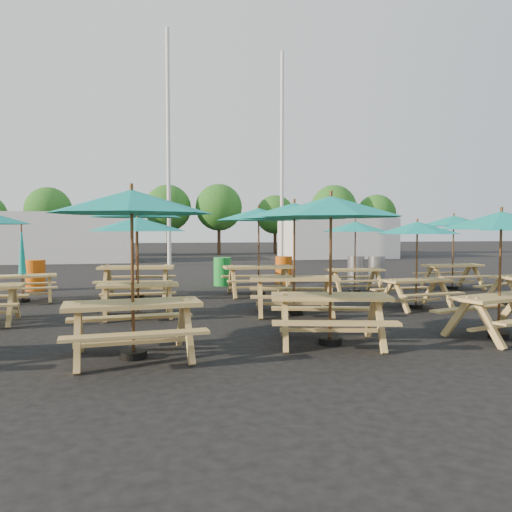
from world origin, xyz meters
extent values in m
plane|color=black|center=(0.00, 0.00, 0.00)|extent=(120.00, 120.00, 0.00)
cube|color=tan|center=(-6.03, 1.43, 0.66)|extent=(1.70, 0.94, 0.05)
cube|color=tan|center=(-5.91, 0.85, 0.40)|extent=(1.61, 0.55, 0.04)
cube|color=tan|center=(-6.15, 2.00, 0.40)|extent=(1.61, 0.55, 0.04)
cylinder|color=black|center=(-6.03, 1.43, 0.04)|extent=(0.32, 0.32, 0.09)
cylinder|color=brown|center=(-6.03, 1.43, 1.02)|extent=(0.04, 0.04, 2.05)
cone|color=#0E8A86|center=(-6.03, 1.43, 1.38)|extent=(0.20, 0.20, 1.33)
cube|color=tan|center=(-3.07, -4.81, 0.77)|extent=(1.95, 0.91, 0.06)
cube|color=tan|center=(-3.01, -5.50, 0.47)|extent=(1.90, 0.44, 0.04)
cube|color=tan|center=(-3.14, -4.12, 0.47)|extent=(1.90, 0.44, 0.04)
cylinder|color=black|center=(-3.07, -4.81, 0.05)|extent=(0.38, 0.38, 0.10)
cylinder|color=brown|center=(-3.07, -4.81, 1.20)|extent=(0.05, 0.05, 2.41)
cone|color=#0E8A86|center=(-3.07, -4.81, 2.22)|extent=(2.52, 2.52, 0.34)
cube|color=tan|center=(-3.11, -1.38, 0.68)|extent=(1.67, 0.69, 0.06)
cube|color=tan|center=(-3.09, -1.99, 0.41)|extent=(1.66, 0.27, 0.04)
cube|color=tan|center=(-3.12, -0.78, 0.41)|extent=(1.66, 0.27, 0.04)
cylinder|color=black|center=(-3.11, -1.38, 0.05)|extent=(0.33, 0.33, 0.09)
cylinder|color=brown|center=(-3.11, -1.38, 1.05)|extent=(0.04, 0.04, 2.11)
cone|color=#0E8A86|center=(-3.11, -1.38, 1.94)|extent=(2.08, 2.08, 0.29)
cube|color=tan|center=(-3.24, 1.75, 0.82)|extent=(2.05, 0.95, 0.07)
cube|color=tan|center=(-3.31, 1.03, 0.50)|extent=(2.00, 0.46, 0.04)
cube|color=tan|center=(-3.17, 2.48, 0.50)|extent=(2.00, 0.46, 0.04)
cylinder|color=black|center=(-3.24, 1.75, 0.06)|extent=(0.40, 0.40, 0.11)
cylinder|color=brown|center=(-3.24, 1.75, 1.27)|extent=(0.05, 0.05, 2.54)
cone|color=#0E8A86|center=(-3.24, 1.75, 2.34)|extent=(2.65, 2.65, 0.35)
cube|color=tan|center=(-0.03, -4.55, 0.77)|extent=(1.98, 1.12, 0.06)
cube|color=tan|center=(-0.19, -5.21, 0.47)|extent=(1.87, 0.67, 0.04)
cube|color=tan|center=(0.12, -3.88, 0.47)|extent=(1.87, 0.67, 0.04)
cylinder|color=black|center=(-0.03, -4.55, 0.05)|extent=(0.37, 0.37, 0.10)
cylinder|color=brown|center=(-0.03, -4.55, 1.19)|extent=(0.05, 0.05, 2.38)
cone|color=#0E8A86|center=(-0.03, -4.55, 2.19)|extent=(2.74, 2.74, 0.33)
cube|color=tan|center=(0.18, -1.70, 0.78)|extent=(2.00, 1.06, 0.06)
cube|color=tan|center=(0.06, -2.39, 0.47)|extent=(1.91, 0.60, 0.04)
cube|color=tan|center=(0.30, -1.02, 0.47)|extent=(1.91, 0.60, 0.04)
cylinder|color=black|center=(0.18, -1.70, 0.05)|extent=(0.38, 0.38, 0.11)
cylinder|color=brown|center=(0.18, -1.70, 1.21)|extent=(0.05, 0.05, 2.42)
cone|color=#0E8A86|center=(0.18, -1.70, 2.23)|extent=(2.70, 2.70, 0.34)
cube|color=tan|center=(0.08, 1.51, 0.79)|extent=(1.93, 0.79, 0.06)
cube|color=tan|center=(0.06, 0.80, 0.48)|extent=(1.92, 0.31, 0.04)
cube|color=tan|center=(0.09, 2.21, 0.48)|extent=(1.92, 0.31, 0.04)
cylinder|color=black|center=(0.08, 1.51, 0.05)|extent=(0.38, 0.38, 0.11)
cylinder|color=brown|center=(0.08, 1.51, 1.22)|extent=(0.05, 0.05, 2.45)
cone|color=#0E8A86|center=(0.08, 1.51, 2.26)|extent=(2.40, 2.40, 0.34)
cube|color=tan|center=(2.89, -4.71, 0.69)|extent=(1.80, 1.10, 0.06)
cube|color=tan|center=(2.72, -4.12, 0.42)|extent=(1.68, 0.70, 0.04)
cylinder|color=black|center=(2.89, -4.71, 0.05)|extent=(0.34, 0.34, 0.09)
cylinder|color=brown|center=(2.89, -4.71, 1.08)|extent=(0.04, 0.04, 2.15)
cone|color=#0E8A86|center=(2.89, -4.71, 1.98)|extent=(2.56, 2.56, 0.30)
cube|color=tan|center=(3.19, -1.49, 0.65)|extent=(1.67, 0.86, 0.05)
cube|color=tan|center=(3.28, -2.07, 0.40)|extent=(1.61, 0.46, 0.04)
cube|color=tan|center=(3.10, -0.91, 0.40)|extent=(1.61, 0.46, 0.04)
cylinder|color=black|center=(3.19, -1.49, 0.04)|extent=(0.32, 0.32, 0.09)
cylinder|color=brown|center=(3.19, -1.49, 1.02)|extent=(0.04, 0.04, 2.03)
cone|color=#0E8A86|center=(3.19, -1.49, 1.87)|extent=(2.23, 2.23, 0.28)
cube|color=tan|center=(2.92, 1.48, 0.67)|extent=(1.64, 0.65, 0.05)
cube|color=tan|center=(2.91, 0.88, 0.41)|extent=(1.63, 0.24, 0.04)
cube|color=tan|center=(2.93, 2.08, 0.41)|extent=(1.63, 0.24, 0.04)
cylinder|color=black|center=(2.92, 1.48, 0.05)|extent=(0.33, 0.33, 0.09)
cylinder|color=brown|center=(2.92, 1.48, 1.04)|extent=(0.04, 0.04, 2.08)
cone|color=#0E8A86|center=(2.92, 1.48, 1.92)|extent=(2.02, 2.02, 0.29)
cube|color=tan|center=(5.85, -0.79, 0.41)|extent=(1.64, 0.78, 0.04)
cube|color=tan|center=(6.22, 1.72, 0.73)|extent=(1.83, 0.82, 0.06)
cube|color=tan|center=(6.26, 1.06, 0.45)|extent=(1.80, 0.37, 0.04)
cube|color=tan|center=(6.17, 2.37, 0.45)|extent=(1.80, 0.37, 0.04)
cylinder|color=black|center=(6.22, 1.72, 0.05)|extent=(0.36, 0.36, 0.10)
cylinder|color=brown|center=(6.22, 1.72, 1.14)|extent=(0.04, 0.04, 2.28)
cone|color=#0E8A86|center=(6.22, 1.72, 2.10)|extent=(2.34, 2.34, 0.32)
cylinder|color=#C4500B|center=(-6.27, 3.93, 0.46)|extent=(0.57, 0.57, 0.92)
cylinder|color=green|center=(-0.58, 4.14, 0.46)|extent=(0.57, 0.57, 0.92)
cylinder|color=#C4500B|center=(1.56, 4.40, 0.46)|extent=(0.57, 0.57, 0.92)
cylinder|color=gray|center=(4.09, 4.18, 0.46)|extent=(0.57, 0.57, 0.92)
cylinder|color=gray|center=(4.74, 3.93, 0.46)|extent=(0.57, 0.57, 0.92)
cylinder|color=silver|center=(-2.00, 14.00, 6.00)|extent=(0.20, 0.20, 12.00)
cylinder|color=silver|center=(4.50, 16.00, 6.00)|extent=(0.20, 0.20, 12.00)
cube|color=silver|center=(-8.00, 18.00, 1.40)|extent=(8.00, 4.00, 2.80)
cube|color=silver|center=(9.00, 19.00, 1.30)|extent=(7.00, 4.00, 2.60)
cylinder|color=#382314|center=(-9.74, 23.90, 1.07)|extent=(0.24, 0.24, 2.14)
sphere|color=#1E5919|center=(-9.74, 23.90, 3.16)|extent=(3.11, 3.11, 3.11)
cylinder|color=#382314|center=(-6.39, 23.65, 0.89)|extent=(0.24, 0.24, 1.78)
sphere|color=#1E5919|center=(-6.39, 23.65, 2.63)|extent=(2.59, 2.59, 2.59)
cylinder|color=#382314|center=(-1.75, 24.72, 1.16)|extent=(0.24, 0.24, 2.31)
sphere|color=#1E5919|center=(-1.75, 24.72, 3.41)|extent=(3.36, 3.36, 3.36)
cylinder|color=#382314|center=(1.90, 24.26, 1.17)|extent=(0.24, 0.24, 2.35)
sphere|color=#1E5919|center=(1.90, 24.26, 3.47)|extent=(3.41, 3.41, 3.41)
cylinder|color=#382314|center=(6.22, 24.67, 1.01)|extent=(0.24, 0.24, 2.02)
sphere|color=#1E5919|center=(6.22, 24.67, 2.98)|extent=(2.94, 2.94, 2.94)
cylinder|color=#382314|center=(10.23, 22.90, 1.16)|extent=(0.24, 0.24, 2.32)
sphere|color=#1E5919|center=(10.23, 22.90, 3.43)|extent=(3.38, 3.38, 3.38)
cylinder|color=#382314|center=(13.63, 22.92, 1.02)|extent=(0.24, 0.24, 2.03)
sphere|color=#1E5919|center=(13.63, 22.92, 3.00)|extent=(2.95, 2.95, 2.95)
camera|label=1|loc=(-2.77, -12.02, 1.82)|focal=35.00mm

